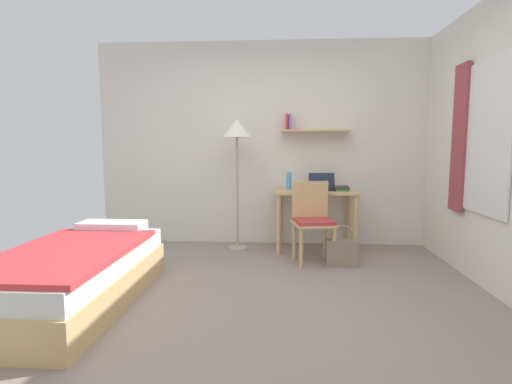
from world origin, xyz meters
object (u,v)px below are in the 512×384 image
(bed, at_px, (76,275))
(desk_chair, at_px, (313,218))
(desk, at_px, (315,202))
(laptop, at_px, (322,186))
(handbag, at_px, (342,252))
(book_stack, at_px, (341,188))
(standing_lamp, at_px, (237,136))
(water_bottle, at_px, (289,181))

(bed, xyz_separation_m, desk_chair, (2.00, 1.33, 0.25))
(desk, xyz_separation_m, laptop, (0.08, 0.03, 0.19))
(bed, relative_size, handbag, 4.17)
(bed, bearing_deg, book_stack, 37.27)
(bed, distance_m, standing_lamp, 2.41)
(water_bottle, height_order, book_stack, water_bottle)
(water_bottle, bearing_deg, desk, -12.71)
(laptop, relative_size, book_stack, 1.32)
(water_bottle, xyz_separation_m, handbag, (0.56, -0.73, -0.70))
(standing_lamp, xyz_separation_m, laptop, (1.04, 0.07, -0.60))
(desk_chair, height_order, standing_lamp, standing_lamp)
(bed, distance_m, water_bottle, 2.66)
(water_bottle, distance_m, handbag, 1.16)
(laptop, xyz_separation_m, water_bottle, (-0.40, 0.05, 0.06))
(standing_lamp, height_order, laptop, standing_lamp)
(desk, bearing_deg, bed, -138.36)
(bed, distance_m, laptop, 2.90)
(standing_lamp, height_order, water_bottle, standing_lamp)
(laptop, distance_m, handbag, 0.95)
(desk_chair, xyz_separation_m, handbag, (0.30, -0.15, -0.34))
(desk_chair, distance_m, standing_lamp, 1.35)
(laptop, height_order, water_bottle, water_bottle)
(standing_lamp, relative_size, book_stack, 6.56)
(desk, relative_size, water_bottle, 4.59)
(standing_lamp, bearing_deg, water_bottle, 10.32)
(desk, bearing_deg, laptop, 19.70)
(book_stack, bearing_deg, laptop, 165.54)
(desk, distance_m, laptop, 0.21)
(laptop, bearing_deg, desk_chair, -105.50)
(desk, height_order, water_bottle, water_bottle)
(water_bottle, bearing_deg, handbag, -52.78)
(handbag, bearing_deg, water_bottle, 127.22)
(bed, relative_size, desk, 1.86)
(standing_lamp, xyz_separation_m, book_stack, (1.27, 0.01, -0.62))
(desk_chair, relative_size, handbag, 2.00)
(water_bottle, bearing_deg, standing_lamp, -169.68)
(desk, bearing_deg, water_bottle, 167.29)
(book_stack, relative_size, handbag, 0.55)
(desk_chair, distance_m, handbag, 0.48)
(desk_chair, distance_m, water_bottle, 0.73)
(bed, relative_size, desk_chair, 2.09)
(desk_chair, bearing_deg, book_stack, 51.66)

